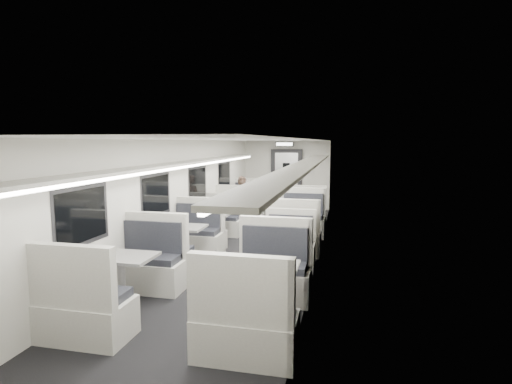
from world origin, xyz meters
The scene contains 19 objects.
room centered at (0.00, 0.00, 1.20)m, with size 3.24×12.24×2.64m.
booth_left_a centered at (-1.00, 3.65, 0.39)m, with size 1.08×2.18×1.17m.
booth_left_b centered at (-1.00, 0.88, 0.35)m, with size 0.97×1.96×1.05m.
booth_left_c centered at (-1.00, -1.02, 0.40)m, with size 1.09×2.22×1.19m.
booth_left_d centered at (-1.00, -3.09, 0.41)m, with size 1.12×2.27×1.22m.
booth_right_a centered at (1.00, 3.10, 0.35)m, with size 0.98×1.98×1.06m.
booth_right_b centered at (1.00, 1.08, 0.40)m, with size 1.11×2.25×1.20m.
booth_right_c centered at (1.00, -1.15, 0.35)m, with size 0.97×1.97×1.05m.
booth_right_d centered at (1.00, -3.08, 0.41)m, with size 1.12×2.28×1.22m.
passenger centered at (-0.73, 2.59, 0.71)m, with size 0.52×0.34×1.42m, color black.
window_a centered at (-1.49, 3.40, 1.35)m, with size 0.02×1.18×0.84m, color black.
window_b centered at (-1.49, 1.20, 1.35)m, with size 0.02×1.18×0.84m, color black.
window_c centered at (-1.49, -1.00, 1.35)m, with size 0.02×1.18×0.84m, color black.
window_d centered at (-1.49, -3.20, 1.35)m, with size 0.02×1.18×0.84m, color black.
luggage_rack_left centered at (-1.24, -0.30, 1.92)m, with size 0.46×10.40×0.09m.
luggage_rack_right centered at (1.24, -0.30, 1.92)m, with size 0.46×10.40×0.09m.
vestibule_door centered at (0.00, 5.93, 1.04)m, with size 1.10×0.13×2.10m.
exit_sign centered at (0.00, 5.44, 2.28)m, with size 0.62×0.12×0.16m.
wall_notice centered at (0.75, 5.92, 1.50)m, with size 0.32×0.02×0.40m, color white.
Camera 1 is at (2.02, -7.94, 2.36)m, focal length 28.00 mm.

